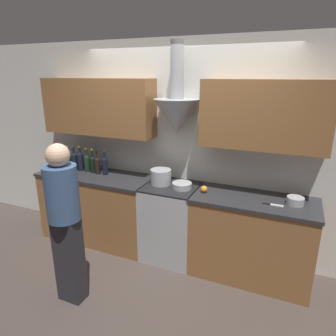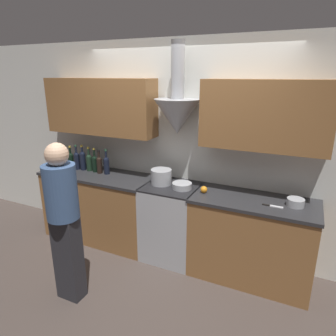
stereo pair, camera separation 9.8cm
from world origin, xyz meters
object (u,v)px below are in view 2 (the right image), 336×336
object	(u,v)px
wine_bottle_0	(60,158)
wine_bottle_8	(106,164)
wine_bottle_2	(71,160)
wine_bottle_7	(99,164)
wine_bottle_1	(66,158)
wine_bottle_5	(89,161)
wine_bottle_4	(83,160)
mixing_bowl	(182,186)
orange_fruit	(204,190)
stock_pot	(161,177)
wine_bottle_3	(77,160)
wine_bottle_6	(95,163)
stove_range	(172,221)
saucepan	(295,202)
person_foreground_left	(64,216)

from	to	relation	value
wine_bottle_0	wine_bottle_8	bearing A→B (deg)	0.37
wine_bottle_2	wine_bottle_7	world-z (taller)	wine_bottle_2
wine_bottle_0	wine_bottle_1	bearing A→B (deg)	10.95
wine_bottle_5	wine_bottle_7	size ratio (longest dim) A/B	1.04
wine_bottle_4	mixing_bowl	xyz separation A→B (m)	(1.50, -0.08, -0.11)
wine_bottle_0	orange_fruit	size ratio (longest dim) A/B	4.11
wine_bottle_4	stock_pot	size ratio (longest dim) A/B	1.39
wine_bottle_3	wine_bottle_4	world-z (taller)	wine_bottle_4
wine_bottle_5	mixing_bowl	world-z (taller)	wine_bottle_5
wine_bottle_6	wine_bottle_7	bearing A→B (deg)	-12.08
stove_range	wine_bottle_5	bearing A→B (deg)	177.26
wine_bottle_1	wine_bottle_6	size ratio (longest dim) A/B	0.94
wine_bottle_5	saucepan	size ratio (longest dim) A/B	1.95
wine_bottle_3	wine_bottle_5	world-z (taller)	wine_bottle_3
wine_bottle_0	orange_fruit	distance (m)	2.18
orange_fruit	person_foreground_left	world-z (taller)	person_foreground_left
wine_bottle_2	stock_pot	size ratio (longest dim) A/B	1.29
wine_bottle_2	stock_pot	xyz separation A→B (m)	(1.41, -0.02, -0.04)
wine_bottle_1	wine_bottle_4	xyz separation A→B (m)	(0.30, -0.00, 0.02)
wine_bottle_1	stock_pot	xyz separation A→B (m)	(1.52, -0.05, -0.04)
wine_bottle_3	stock_pot	xyz separation A→B (m)	(1.31, -0.02, -0.05)
stove_range	person_foreground_left	size ratio (longest dim) A/B	0.58
stock_pot	person_foreground_left	world-z (taller)	person_foreground_left
wine_bottle_5	mixing_bowl	size ratio (longest dim) A/B	1.45
wine_bottle_0	wine_bottle_3	bearing A→B (deg)	-0.64
wine_bottle_5	wine_bottle_6	bearing A→B (deg)	-5.09
wine_bottle_8	wine_bottle_5	bearing A→B (deg)	177.13
stock_pot	wine_bottle_6	bearing A→B (deg)	177.84
wine_bottle_8	stock_pot	xyz separation A→B (m)	(0.82, -0.03, -0.04)
wine_bottle_4	orange_fruit	size ratio (longest dim) A/B	4.57
stove_range	wine_bottle_8	xyz separation A→B (m)	(-0.96, 0.05, 0.60)
wine_bottle_2	wine_bottle_6	xyz separation A→B (m)	(0.40, 0.02, -0.00)
stock_pot	saucepan	world-z (taller)	stock_pot
wine_bottle_2	mixing_bowl	distance (m)	1.70
orange_fruit	person_foreground_left	xyz separation A→B (m)	(-1.04, -1.06, -0.07)
stove_range	mixing_bowl	bearing A→B (deg)	-9.93
wine_bottle_1	wine_bottle_3	distance (m)	0.21
wine_bottle_0	wine_bottle_3	distance (m)	0.31
wine_bottle_1	wine_bottle_8	size ratio (longest dim) A/B	0.93
wine_bottle_8	wine_bottle_7	bearing A→B (deg)	-172.79
wine_bottle_3	stock_pot	distance (m)	1.31
wine_bottle_8	person_foreground_left	distance (m)	1.20
mixing_bowl	wine_bottle_3	bearing A→B (deg)	177.79
stove_range	wine_bottle_8	size ratio (longest dim) A/B	2.82
wine_bottle_0	stock_pot	distance (m)	1.62
wine_bottle_5	wine_bottle_7	distance (m)	0.19
wine_bottle_5	wine_bottle_8	distance (m)	0.30
stove_range	wine_bottle_5	distance (m)	1.39
wine_bottle_0	saucepan	distance (m)	3.11
wine_bottle_4	person_foreground_left	bearing A→B (deg)	-57.65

